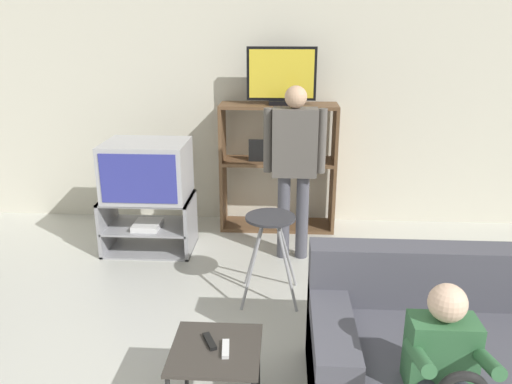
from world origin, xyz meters
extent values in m
cube|color=silver|center=(0.00, 4.04, 1.30)|extent=(6.40, 0.06, 2.60)
cube|color=#939399|center=(-0.89, 3.16, 0.01)|extent=(0.81, 0.52, 0.02)
cube|color=#939399|center=(-0.89, 3.16, 0.23)|extent=(0.78, 0.52, 0.02)
cube|color=#939399|center=(-0.89, 3.16, 0.50)|extent=(0.81, 0.52, 0.02)
cube|color=#939399|center=(-1.28, 3.16, 0.26)|extent=(0.03, 0.52, 0.51)
cube|color=#939399|center=(-0.50, 3.16, 0.26)|extent=(0.03, 0.52, 0.51)
cube|color=white|center=(-0.89, 3.09, 0.26)|extent=(0.24, 0.28, 0.05)
cube|color=#B2B2B7|center=(-0.88, 3.18, 0.77)|extent=(0.74, 0.57, 0.51)
cube|color=#333899|center=(-0.88, 2.89, 0.77)|extent=(0.66, 0.01, 0.43)
cube|color=brown|center=(-0.27, 3.78, 0.64)|extent=(0.03, 0.38, 1.28)
cube|color=brown|center=(0.85, 3.78, 0.64)|extent=(0.03, 0.38, 1.28)
cube|color=brown|center=(0.29, 3.78, 0.02)|extent=(1.09, 0.38, 0.03)
cube|color=brown|center=(0.29, 3.78, 0.71)|extent=(1.09, 0.38, 0.03)
cube|color=brown|center=(0.29, 3.78, 1.27)|extent=(1.09, 0.38, 0.03)
cube|color=black|center=(0.09, 3.72, 0.83)|extent=(0.18, 0.04, 0.22)
cube|color=black|center=(0.32, 3.75, 1.30)|extent=(0.23, 0.20, 0.04)
cube|color=black|center=(0.32, 3.75, 1.57)|extent=(0.66, 0.04, 0.50)
cube|color=yellow|center=(0.32, 3.73, 1.57)|extent=(0.61, 0.01, 0.45)
cylinder|color=#99999E|center=(0.14, 2.21, 0.33)|extent=(0.18, 0.17, 0.66)
cylinder|color=#99999E|center=(0.39, 2.21, 0.33)|extent=(0.18, 0.17, 0.66)
cylinder|color=#99999E|center=(0.14, 2.45, 0.33)|extent=(0.18, 0.17, 0.66)
cylinder|color=#99999E|center=(0.39, 2.45, 0.33)|extent=(0.18, 0.17, 0.66)
cylinder|color=#333338|center=(0.26, 2.33, 0.66)|extent=(0.37, 0.37, 0.02)
cube|color=#38332D|center=(0.02, 1.08, 0.41)|extent=(0.46, 0.46, 0.02)
cylinder|color=black|center=(-0.19, 1.29, 0.20)|extent=(0.02, 0.02, 0.41)
cylinder|color=black|center=(0.23, 1.29, 0.20)|extent=(0.02, 0.02, 0.41)
cube|color=black|center=(-0.02, 1.12, 0.43)|extent=(0.09, 0.15, 0.02)
cube|color=silver|center=(0.07, 1.06, 0.43)|extent=(0.05, 0.15, 0.02)
cube|color=#4C4C56|center=(1.43, 1.24, 0.22)|extent=(1.83, 0.89, 0.43)
cube|color=#4C4C56|center=(1.43, 1.58, 0.61)|extent=(1.83, 0.20, 0.36)
cube|color=#4C4C56|center=(0.62, 1.24, 0.28)|extent=(0.22, 0.89, 0.55)
cylinder|color=#4C4C56|center=(0.36, 3.07, 0.39)|extent=(0.11, 0.11, 0.77)
cylinder|color=#4C4C56|center=(0.52, 3.07, 0.39)|extent=(0.11, 0.11, 0.77)
cube|color=#5B5651|center=(0.44, 3.07, 1.06)|extent=(0.38, 0.20, 0.58)
cylinder|color=#5B5651|center=(0.21, 3.07, 1.08)|extent=(0.08, 0.08, 0.55)
cylinder|color=#5B5651|center=(0.67, 3.07, 1.08)|extent=(0.08, 0.08, 0.55)
sphere|color=#DBAD89|center=(0.44, 3.07, 1.45)|extent=(0.19, 0.19, 0.19)
cube|color=#33663D|center=(1.07, 0.85, 0.60)|extent=(0.30, 0.17, 0.34)
cylinder|color=#33663D|center=(0.94, 0.73, 0.67)|extent=(0.06, 0.31, 0.14)
cylinder|color=#33663D|center=(1.21, 0.73, 0.67)|extent=(0.06, 0.31, 0.14)
sphere|color=beige|center=(1.07, 0.85, 0.86)|extent=(0.17, 0.17, 0.17)
camera|label=1|loc=(0.35, -1.09, 2.00)|focal=35.00mm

